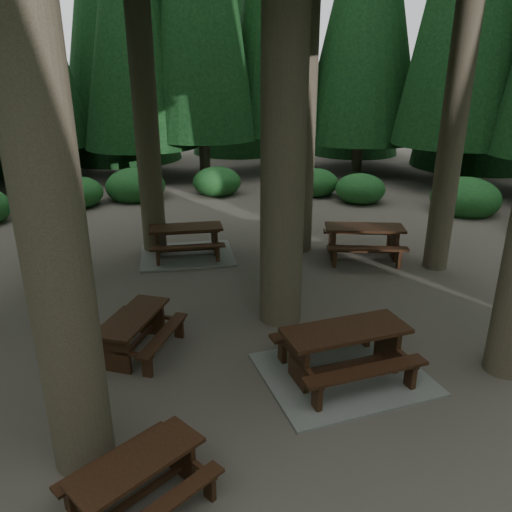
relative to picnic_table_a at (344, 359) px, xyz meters
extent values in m
plane|color=#564E45|center=(-1.26, 2.03, -0.32)|extent=(80.00, 80.00, 0.00)
cube|color=gray|center=(0.00, 0.00, -0.29)|extent=(2.84, 2.43, 0.05)
cube|color=black|center=(0.00, 0.00, 0.54)|extent=(2.13, 1.01, 0.07)
cube|color=black|center=(-0.07, 0.68, 0.19)|extent=(2.08, 0.49, 0.06)
cube|color=black|center=(0.07, -0.68, 0.19)|extent=(2.08, 0.49, 0.06)
cube|color=black|center=(-0.82, -0.08, 0.09)|extent=(0.15, 0.64, 0.82)
cube|color=black|center=(-0.82, -0.08, 0.16)|extent=(0.26, 1.66, 0.07)
cube|color=black|center=(0.82, 0.08, 0.09)|extent=(0.15, 0.64, 0.82)
cube|color=black|center=(0.82, 0.08, 0.16)|extent=(0.26, 1.66, 0.07)
cube|color=black|center=(0.00, 0.00, -0.11)|extent=(1.72, 0.27, 0.09)
cube|color=black|center=(-3.37, 1.59, 0.38)|extent=(1.37, 1.79, 0.06)
cube|color=black|center=(-3.86, 1.86, 0.10)|extent=(1.00, 1.59, 0.05)
cube|color=black|center=(-2.87, 1.33, 0.10)|extent=(1.00, 1.59, 0.05)
cube|color=black|center=(-3.68, 1.00, 0.02)|extent=(0.49, 0.31, 0.67)
cube|color=black|center=(-3.68, 1.00, 0.07)|extent=(1.23, 0.71, 0.06)
cube|color=black|center=(-3.05, 2.19, 0.02)|extent=(0.49, 0.31, 0.67)
cube|color=black|center=(-3.05, 2.19, 0.07)|extent=(1.23, 0.71, 0.06)
cube|color=black|center=(-3.37, 1.59, -0.15)|extent=(0.73, 1.27, 0.07)
cube|color=gray|center=(-1.93, 6.33, -0.29)|extent=(2.60, 2.20, 0.05)
cube|color=black|center=(-1.93, 6.33, 0.49)|extent=(1.99, 0.87, 0.06)
cube|color=black|center=(-1.89, 6.97, 0.17)|extent=(1.96, 0.38, 0.05)
cube|color=black|center=(-1.97, 5.68, 0.17)|extent=(1.96, 0.38, 0.05)
cube|color=black|center=(-2.71, 6.37, 0.07)|extent=(0.12, 0.60, 0.78)
cube|color=black|center=(-2.71, 6.37, 0.13)|extent=(0.18, 1.57, 0.06)
cube|color=black|center=(-1.15, 6.28, 0.07)|extent=(0.12, 0.60, 0.78)
cube|color=black|center=(-1.15, 6.28, 0.13)|extent=(0.18, 1.57, 0.06)
cube|color=black|center=(-1.93, 6.33, -0.13)|extent=(1.62, 0.18, 0.09)
cube|color=black|center=(2.70, 5.06, 0.54)|extent=(2.20, 1.36, 0.07)
cube|color=black|center=(2.89, 5.72, 0.19)|extent=(2.05, 0.87, 0.06)
cube|color=black|center=(2.50, 4.41, 0.19)|extent=(2.05, 0.87, 0.06)
cube|color=black|center=(1.91, 5.30, 0.09)|extent=(0.27, 0.63, 0.82)
cube|color=black|center=(1.91, 5.30, 0.16)|extent=(0.57, 1.61, 0.07)
cube|color=black|center=(3.48, 4.82, 0.09)|extent=(0.27, 0.63, 0.82)
cube|color=black|center=(3.48, 4.82, 0.16)|extent=(0.57, 1.61, 0.07)
cube|color=black|center=(2.70, 5.06, -0.11)|extent=(1.67, 0.59, 0.09)
cube|color=black|center=(-3.36, -1.92, 0.33)|extent=(1.63, 1.36, 0.05)
cube|color=black|center=(-3.64, -1.49, 0.07)|extent=(1.42, 1.03, 0.04)
cube|color=black|center=(-3.08, -2.36, 0.07)|extent=(1.42, 1.03, 0.04)
cube|color=black|center=(-2.84, -1.58, -0.01)|extent=(0.32, 0.44, 0.62)
cube|color=black|center=(-2.84, -1.58, 0.04)|extent=(0.74, 1.09, 0.05)
cube|color=black|center=(-3.36, -1.92, -0.16)|extent=(1.12, 0.77, 0.07)
ellipsoid|color=#1D5521|center=(8.19, 8.48, 0.08)|extent=(2.42, 2.42, 1.49)
ellipsoid|color=#1D5521|center=(5.18, 10.72, 0.08)|extent=(1.90, 1.90, 1.17)
ellipsoid|color=#1D5521|center=(3.89, 12.20, 0.08)|extent=(1.84, 1.84, 1.13)
ellipsoid|color=#1D5521|center=(0.04, 13.28, 0.08)|extent=(1.95, 1.95, 1.20)
ellipsoid|color=#1D5521|center=(-3.19, 13.24, 0.08)|extent=(2.31, 2.31, 1.42)
ellipsoid|color=#1D5521|center=(-5.35, 12.59, 0.08)|extent=(1.93, 1.93, 1.19)
cone|color=black|center=(2.99, 23.63, 7.75)|extent=(5.34, 5.34, 16.14)
camera|label=1|loc=(-3.09, -6.60, 4.53)|focal=35.00mm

